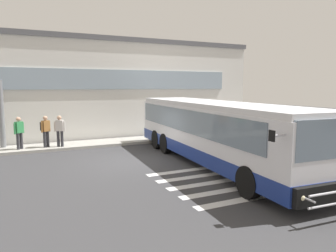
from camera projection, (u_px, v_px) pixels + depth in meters
The scene contains 9 objects.
ground_plane at pixel (132, 162), 14.09m from camera, with size 80.00×90.00×0.02m, color #353538.
bay_paint_stripes at pixel (223, 181), 11.18m from camera, with size 4.40×3.96×0.01m.
terminal_building at pixel (73, 88), 23.82m from camera, with size 23.76×13.80×6.45m.
boarding_curb at pixel (105, 143), 18.38m from camera, with size 25.96×2.00×0.15m, color #9E9B93.
entry_support_column at pixel (1, 114), 16.42m from camera, with size 0.28×0.28×3.54m, color slate.
bus_main_foreground at pixel (214, 133), 13.57m from camera, with size 3.77×12.58×2.70m.
passenger_near_column at pixel (19, 131), 16.01m from camera, with size 0.48×0.41×1.68m.
passenger_by_doorway at pixel (45, 129), 16.56m from camera, with size 0.52×0.50×1.68m.
passenger_at_curb_edge at pixel (60, 129), 16.71m from camera, with size 0.55×0.36×1.68m.
Camera 1 is at (-4.43, -13.15, 3.37)m, focal length 33.38 mm.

